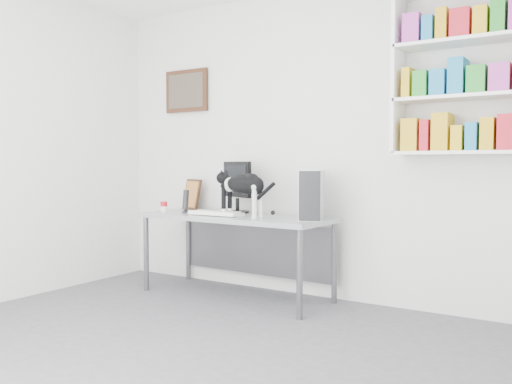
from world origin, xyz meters
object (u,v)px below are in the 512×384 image
Objects in this scene: desk at (236,256)px; leaning_print at (192,194)px; pc_tower at (312,195)px; speaker at (186,201)px; keyboard at (216,213)px; monitor at (237,187)px; bookshelf at (466,69)px; cat at (243,195)px; soup_can at (164,207)px.

leaning_print is (-0.71, 0.27, 0.51)m from desk.
pc_tower is 1.83× the size of speaker.
keyboard is 0.89m from pc_tower.
leaning_print is at bearing -162.99° from monitor.
pc_tower is 1.30× the size of leaning_print.
bookshelf reaches higher than pc_tower.
desk is at bearing -2.71° from leaning_print.
monitor reaches higher than pc_tower.
bookshelf is 2.14m from monitor.
keyboard is 0.34m from cat.
soup_can is at bearing -172.94° from bookshelf.
monitor reaches higher than keyboard.
bookshelf is 4.04× the size of leaning_print.
monitor reaches higher than speaker.
speaker is at bearing -171.66° from cat.
speaker is 0.27m from soup_can.
desk is 0.69m from speaker.
keyboard is at bearing -15.00° from leaning_print.
keyboard is 2.19× the size of speaker.
monitor is 0.40m from cat.
pc_tower is 4.23× the size of soup_can.
monitor is 1.00× the size of keyboard.
keyboard is at bearing -12.52° from speaker.
pc_tower reaches higher than speaker.
pc_tower is (0.85, 0.15, 0.18)m from keyboard.
monitor reaches higher than soup_can.
pc_tower reaches higher than soup_can.
pc_tower reaches higher than cat.
desk is 3.61× the size of keyboard.
cat is (0.26, -0.30, -0.05)m from monitor.
monitor is 0.74m from soup_can.
cat is (-1.69, -0.37, -0.94)m from bookshelf.
desk is 18.30× the size of soup_can.
speaker is (-1.22, -0.12, -0.09)m from pc_tower.
cat reaches higher than keyboard.
bookshelf is at bearing 0.25° from speaker.
bookshelf reaches higher than desk.
keyboard is at bearing -2.98° from soup_can.
leaning_print is at bearing 145.60° from keyboard.
bookshelf is at bearing 7.06° from soup_can.
keyboard is (-0.13, -0.11, 0.38)m from desk.
pc_tower is at bearing 4.67° from soup_can.
speaker is (-0.50, -0.07, 0.47)m from desk.
soup_can is at bearing -133.66° from monitor.
soup_can is (-0.27, 0.00, -0.06)m from speaker.
cat is (-0.56, -0.17, -0.01)m from pc_tower.
cat is at bearing -4.56° from keyboard.
keyboard is 0.64m from soup_can.
leaning_print reaches higher than desk.
soup_can is (-0.77, -0.07, 0.41)m from desk.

